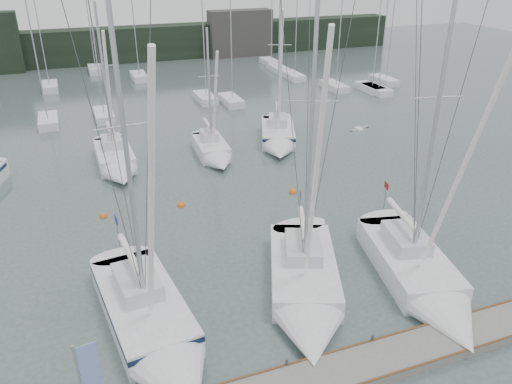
% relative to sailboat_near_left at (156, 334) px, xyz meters
% --- Properties ---
extents(ground, '(160.00, 160.00, 0.00)m').
position_rel_sailboat_near_left_xyz_m(ground, '(6.64, 0.67, -0.66)').
color(ground, '#465553').
rests_on(ground, ground).
extents(dock, '(24.00, 2.00, 0.40)m').
position_rel_sailboat_near_left_xyz_m(dock, '(6.64, -4.33, -0.46)').
color(dock, '#61625D').
rests_on(dock, ground).
extents(far_treeline, '(90.00, 4.00, 5.00)m').
position_rel_sailboat_near_left_xyz_m(far_treeline, '(6.64, 62.67, 1.84)').
color(far_treeline, black).
rests_on(far_treeline, ground).
extents(far_building_right, '(10.00, 3.00, 7.00)m').
position_rel_sailboat_near_left_xyz_m(far_building_right, '(24.64, 60.67, 2.84)').
color(far_building_right, '#3C3A37').
rests_on(far_building_right, ground).
extents(mast_forest, '(60.11, 27.80, 14.65)m').
position_rel_sailboat_near_left_xyz_m(mast_forest, '(9.37, 42.41, -0.16)').
color(mast_forest, silver).
rests_on(mast_forest, ground).
extents(sailboat_near_left, '(4.42, 11.11, 16.10)m').
position_rel_sailboat_near_left_xyz_m(sailboat_near_left, '(0.00, 0.00, 0.00)').
color(sailboat_near_left, silver).
rests_on(sailboat_near_left, ground).
extents(sailboat_near_center, '(6.74, 10.59, 16.40)m').
position_rel_sailboat_near_left_xyz_m(sailboat_near_center, '(7.19, 0.13, -0.08)').
color(sailboat_near_center, silver).
rests_on(sailboat_near_center, ground).
extents(sailboat_near_right, '(5.38, 10.91, 16.24)m').
position_rel_sailboat_near_left_xyz_m(sailboat_near_right, '(13.08, -1.17, -0.05)').
color(sailboat_near_right, silver).
rests_on(sailboat_near_right, ground).
extents(sailboat_mid_b, '(2.78, 8.30, 13.11)m').
position_rel_sailboat_near_left_xyz_m(sailboat_mid_b, '(0.63, 20.03, -0.04)').
color(sailboat_mid_b, silver).
rests_on(sailboat_mid_b, ground).
extents(sailboat_mid_c, '(2.71, 7.09, 10.98)m').
position_rel_sailboat_near_left_xyz_m(sailboat_mid_c, '(8.30, 19.59, -0.10)').
color(sailboat_mid_c, silver).
rests_on(sailboat_mid_c, ground).
extents(sailboat_mid_d, '(5.69, 9.12, 14.09)m').
position_rel_sailboat_near_left_xyz_m(sailboat_mid_d, '(14.40, 20.67, -0.00)').
color(sailboat_mid_d, silver).
rests_on(sailboat_mid_d, ground).
extents(buoy_a, '(0.57, 0.57, 0.57)m').
position_rel_sailboat_near_left_xyz_m(buoy_a, '(3.91, 12.52, -0.66)').
color(buoy_a, '#E25B14').
rests_on(buoy_a, ground).
extents(buoy_b, '(0.59, 0.59, 0.59)m').
position_rel_sailboat_near_left_xyz_m(buoy_b, '(11.77, 11.78, -0.66)').
color(buoy_b, '#E25B14').
rests_on(buoy_b, ground).
extents(buoy_c, '(0.51, 0.51, 0.51)m').
position_rel_sailboat_near_left_xyz_m(buoy_c, '(-1.14, 12.78, -0.66)').
color(buoy_c, '#E25B14').
rests_on(buoy_c, ground).
extents(seagull, '(1.01, 0.48, 0.20)m').
position_rel_sailboat_near_left_xyz_m(seagull, '(9.79, 0.98, 7.73)').
color(seagull, white).
rests_on(seagull, ground).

